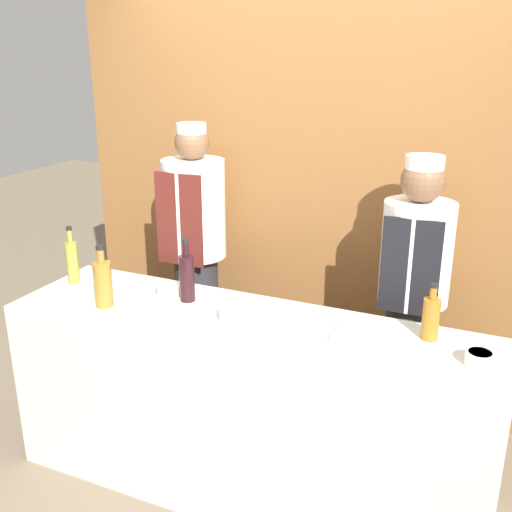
% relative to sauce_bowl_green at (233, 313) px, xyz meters
% --- Properties ---
extents(ground_plane, '(14.00, 14.00, 0.00)m').
position_rel_sauce_bowl_green_xyz_m(ground_plane, '(0.06, -0.00, -0.93)').
color(ground_plane, '#756651').
extents(cabinet_wall, '(3.09, 0.18, 2.40)m').
position_rel_sauce_bowl_green_xyz_m(cabinet_wall, '(0.06, 1.08, 0.27)').
color(cabinet_wall, brown).
rests_on(cabinet_wall, ground_plane).
extents(counter, '(2.30, 0.64, 0.90)m').
position_rel_sauce_bowl_green_xyz_m(counter, '(0.06, -0.00, -0.48)').
color(counter, beige).
rests_on(counter, ground_plane).
extents(sauce_bowl_green, '(0.13, 0.13, 0.06)m').
position_rel_sauce_bowl_green_xyz_m(sauce_bowl_green, '(0.00, 0.00, 0.00)').
color(sauce_bowl_green, white).
rests_on(sauce_bowl_green, counter).
extents(sauce_bowl_purple, '(0.13, 0.13, 0.05)m').
position_rel_sauce_bowl_green_xyz_m(sauce_bowl_purple, '(-0.43, 0.14, -0.00)').
color(sauce_bowl_purple, white).
rests_on(sauce_bowl_purple, counter).
extents(sauce_bowl_brown, '(0.11, 0.11, 0.06)m').
position_rel_sauce_bowl_green_xyz_m(sauce_bowl_brown, '(1.07, 0.02, 0.00)').
color(sauce_bowl_brown, white).
rests_on(sauce_bowl_brown, counter).
extents(cutting_board, '(0.30, 0.20, 0.02)m').
position_rel_sauce_bowl_green_xyz_m(cutting_board, '(0.62, 0.09, -0.02)').
color(cutting_board, white).
rests_on(cutting_board, counter).
extents(bottle_wine, '(0.07, 0.07, 0.32)m').
position_rel_sauce_bowl_green_xyz_m(bottle_wine, '(-0.31, 0.11, 0.09)').
color(bottle_wine, black).
rests_on(bottle_wine, counter).
extents(bottle_amber, '(0.07, 0.07, 0.25)m').
position_rel_sauce_bowl_green_xyz_m(bottle_amber, '(0.86, 0.17, 0.07)').
color(bottle_amber, '#9E661E').
rests_on(bottle_amber, counter).
extents(bottle_oil, '(0.06, 0.06, 0.31)m').
position_rel_sauce_bowl_green_xyz_m(bottle_oil, '(-0.98, 0.07, 0.09)').
color(bottle_oil, olive).
rests_on(bottle_oil, counter).
extents(bottle_vinegar, '(0.09, 0.09, 0.31)m').
position_rel_sauce_bowl_green_xyz_m(bottle_vinegar, '(-0.64, -0.11, 0.09)').
color(bottle_vinegar, olive).
rests_on(bottle_vinegar, counter).
extents(chef_left, '(0.36, 0.36, 1.70)m').
position_rel_sauce_bowl_green_xyz_m(chef_left, '(-0.58, 0.68, -0.02)').
color(chef_left, '#28282D').
rests_on(chef_left, ground_plane).
extents(chef_right, '(0.36, 0.36, 1.61)m').
position_rel_sauce_bowl_green_xyz_m(chef_right, '(0.70, 0.68, -0.06)').
color(chef_right, '#28282D').
rests_on(chef_right, ground_plane).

